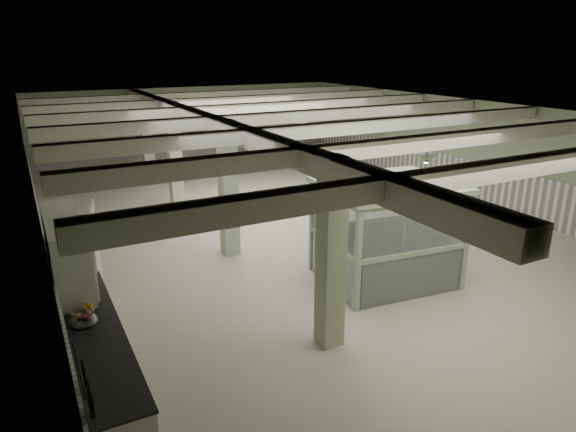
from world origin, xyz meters
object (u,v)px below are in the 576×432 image
guard_booth (387,214)px  filing_cabinet (428,237)px  walkin_cooler (71,270)px  prep_counter (94,348)px

guard_booth → filing_cabinet: guard_booth is taller
walkin_cooler → guard_booth: (6.78, -1.19, 0.46)m
guard_booth → filing_cabinet: (1.68, 0.36, -0.98)m
prep_counter → walkin_cooler: walkin_cooler is taller
guard_booth → filing_cabinet: size_ratio=2.41×
prep_counter → walkin_cooler: 1.99m
walkin_cooler → filing_cabinet: 8.52m
prep_counter → walkin_cooler: (-0.08, 1.85, 0.73)m
guard_booth → filing_cabinet: 1.98m
walkin_cooler → filing_cabinet: bearing=-5.6°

